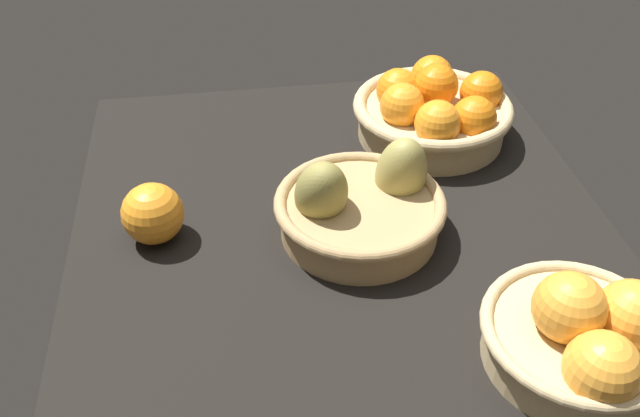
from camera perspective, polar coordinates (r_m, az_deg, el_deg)
The scene contains 5 objects.
market_tray at distance 92.07cm, azimuth 2.14°, elevation -3.02°, with size 84.00×72.00×3.00cm, color black.
basket_center_pears at distance 89.84cm, azimuth 3.36°, elevation 0.28°, with size 22.40×22.40×13.80cm.
basket_far_right at distance 78.06cm, azimuth 21.03°, elevation -9.89°, with size 20.64×20.64×11.36cm.
basket_far_left at distance 109.86cm, azimuth 9.38°, elevation 8.02°, with size 24.89×24.89×11.65cm.
loose_orange_front_gap at distance 90.85cm, azimuth -13.68°, elevation -0.41°, with size 8.05×8.05×8.05cm, color orange.
Camera 1 is at (67.70, -13.67, 62.39)cm, focal length 38.67 mm.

